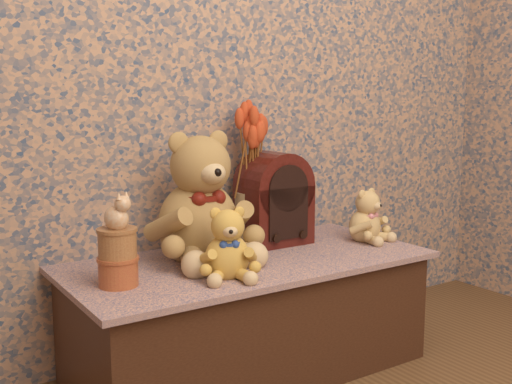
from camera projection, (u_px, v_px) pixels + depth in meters
display_shelf at (248, 315)px, 2.16m from camera, size 1.26×0.61×0.41m
teddy_large at (198, 191)px, 2.10m from camera, size 0.39×0.46×0.47m
teddy_medium at (227, 239)px, 1.90m from camera, size 0.26×0.28×0.24m
teddy_small at (365, 213)px, 2.38m from camera, size 0.22×0.25×0.22m
cathedral_radio at (274, 198)px, 2.33m from camera, size 0.26×0.18×0.35m
ceramic_vase at (251, 218)px, 2.33m from camera, size 0.15×0.15×0.20m
dried_stalks at (251, 137)px, 2.28m from camera, size 0.23×0.23×0.42m
biscuit_tin_lower at (118, 272)px, 1.82m from camera, size 0.14×0.14×0.08m
biscuit_tin_upper at (117, 244)px, 1.80m from camera, size 0.15×0.15×0.09m
cat_figurine at (116, 210)px, 1.79m from camera, size 0.11×0.12×0.11m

